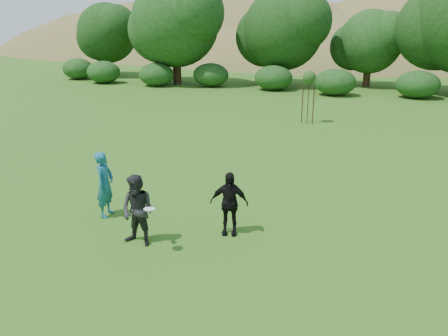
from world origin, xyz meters
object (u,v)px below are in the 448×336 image
at_px(player_black, 229,203).
at_px(sapling, 309,79).
at_px(player_teal, 105,184).
at_px(player_grey, 138,211).

relative_size(player_black, sapling, 0.60).
bearing_deg(player_black, player_teal, 169.13).
height_order(player_teal, player_black, player_teal).
xyz_separation_m(player_black, sapling, (-0.25, 13.88, 1.57)).
relative_size(player_grey, sapling, 0.64).
bearing_deg(player_black, player_grey, -158.16).
distance_m(player_black, sapling, 13.97).
height_order(player_teal, sapling, sapling).
relative_size(player_grey, player_black, 1.06).
bearing_deg(player_grey, sapling, 87.96).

